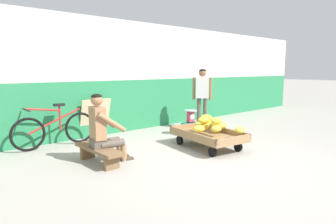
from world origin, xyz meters
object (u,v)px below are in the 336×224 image
at_px(low_bench, 99,152).
at_px(vendor_seated, 103,129).
at_px(plastic_crate, 190,129).
at_px(weighing_scale, 191,116).
at_px(shopping_bag, 210,132).
at_px(banana_cart, 208,136).
at_px(customer_adult, 202,92).
at_px(sign_board, 95,118).
at_px(bicycle_near_left, 55,129).

distance_m(low_bench, vendor_seated, 0.38).
bearing_deg(plastic_crate, weighing_scale, -90.00).
bearing_deg(vendor_seated, plastic_crate, 10.57).
xyz_separation_m(plastic_crate, shopping_bag, (0.21, -0.42, -0.03)).
height_order(vendor_seated, weighing_scale, vendor_seated).
height_order(banana_cart, plastic_crate, banana_cart).
distance_m(plastic_crate, customer_adult, 1.15).
bearing_deg(low_bench, weighing_scale, 9.93).
distance_m(sign_board, shopping_bag, 2.63).
distance_m(low_bench, weighing_scale, 2.65).
bearing_deg(weighing_scale, customer_adult, 24.09).
relative_size(weighing_scale, bicycle_near_left, 0.18).
bearing_deg(customer_adult, sign_board, 158.06).
relative_size(banana_cart, sign_board, 1.78).
height_order(bicycle_near_left, sign_board, sign_board).
distance_m(bicycle_near_left, shopping_bag, 3.30).
bearing_deg(shopping_bag, low_bench, -179.32).
xyz_separation_m(customer_adult, shopping_bag, (-0.54, -0.76, -0.83)).
height_order(banana_cart, bicycle_near_left, bicycle_near_left).
bearing_deg(vendor_seated, customer_adult, 13.85).
bearing_deg(plastic_crate, banana_cart, -118.25).
bearing_deg(sign_board, shopping_bag, -42.27).
distance_m(banana_cart, sign_board, 2.62).
distance_m(plastic_crate, sign_board, 2.19).
relative_size(vendor_seated, shopping_bag, 4.75).
bearing_deg(banana_cart, plastic_crate, 61.75).
height_order(banana_cart, customer_adult, customer_adult).
bearing_deg(weighing_scale, low_bench, -170.07).
bearing_deg(plastic_crate, customer_adult, 24.01).
distance_m(customer_adult, shopping_bag, 1.25).
height_order(vendor_seated, shopping_bag, vendor_seated).
relative_size(plastic_crate, sign_board, 0.41).
bearing_deg(shopping_bag, bicycle_near_left, 153.30).
height_order(customer_adult, shopping_bag, customer_adult).
bearing_deg(bicycle_near_left, weighing_scale, -21.20).
relative_size(vendor_seated, weighing_scale, 3.80).
relative_size(weighing_scale, shopping_bag, 1.25).
distance_m(low_bench, bicycle_near_left, 1.53).
relative_size(low_bench, sign_board, 1.27).
bearing_deg(sign_board, weighing_scale, -37.84).
bearing_deg(low_bench, plastic_crate, 9.96).
relative_size(vendor_seated, sign_board, 1.31).
xyz_separation_m(sign_board, customer_adult, (2.48, -1.00, 0.52)).
distance_m(low_bench, plastic_crate, 2.64).
distance_m(weighing_scale, shopping_bag, 0.58).
bearing_deg(banana_cart, bicycle_near_left, 137.05).
bearing_deg(vendor_seated, bicycle_near_left, 98.12).
xyz_separation_m(low_bench, shopping_bag, (2.81, 0.03, -0.08)).
distance_m(banana_cart, weighing_scale, 1.14).
bearing_deg(shopping_bag, weighing_scale, 116.87).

